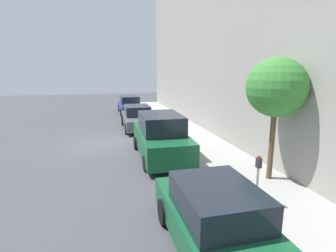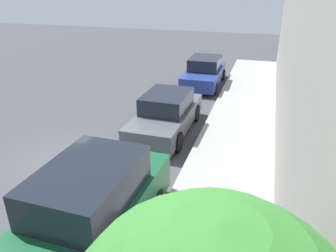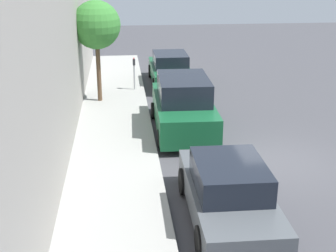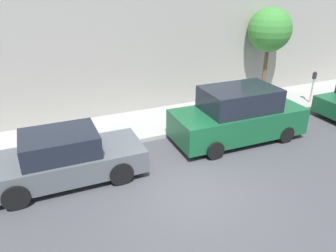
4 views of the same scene
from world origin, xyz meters
name	(u,v)px [view 1 (image 1 of 4)]	position (x,y,z in m)	size (l,w,h in m)	color
ground_plane	(106,143)	(0.00, 0.00, 0.00)	(60.00, 60.00, 0.00)	#424247
sidewalk	(190,136)	(4.85, 0.00, 0.07)	(2.71, 32.00, 0.15)	#9E9E99
building_facade	(234,0)	(7.21, 0.00, 7.63)	(2.00, 32.00, 15.26)	gray
parked_sedan_nearest	(218,223)	(2.15, -9.56, 0.72)	(1.92, 4.51, 1.54)	#14512D
parked_suv_second	(161,137)	(2.39, -3.03, 0.93)	(2.08, 4.85, 1.98)	#14512D
parked_sedan_third	(137,118)	(2.15, 3.11, 0.72)	(1.92, 4.52, 1.54)	#4C5156
parked_sedan_fourth	(130,105)	(2.34, 9.61, 0.73)	(1.92, 4.53, 1.54)	navy
parking_meter_near	(258,176)	(3.95, -8.21, 1.05)	(0.11, 0.15, 1.47)	#ADADB2
street_tree	(276,88)	(5.48, -6.62, 3.32)	(1.96, 1.96, 4.17)	brown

